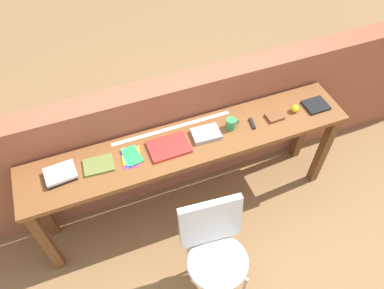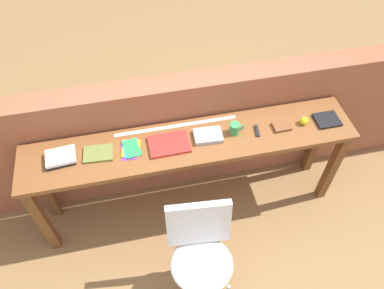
# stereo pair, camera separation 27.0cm
# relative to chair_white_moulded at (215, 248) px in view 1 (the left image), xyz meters

# --- Properties ---
(ground_plane) EXTENTS (40.00, 40.00, 0.00)m
(ground_plane) POSITION_rel_chair_white_moulded_xyz_m (0.08, 0.39, -0.53)
(ground_plane) COLOR olive
(brick_wall_back) EXTENTS (6.00, 0.20, 1.17)m
(brick_wall_back) POSITION_rel_chair_white_moulded_xyz_m (0.08, 1.03, 0.06)
(brick_wall_back) COLOR #935138
(brick_wall_back) RESTS_ON ground
(sideboard) EXTENTS (2.50, 0.44, 0.88)m
(sideboard) POSITION_rel_chair_white_moulded_xyz_m (0.08, 0.69, 0.21)
(sideboard) COLOR brown
(sideboard) RESTS_ON ground
(chair_white_moulded) EXTENTS (0.48, 0.49, 0.89)m
(chair_white_moulded) POSITION_rel_chair_white_moulded_xyz_m (0.00, 0.00, 0.00)
(chair_white_moulded) COLOR silver
(chair_white_moulded) RESTS_ON ground
(book_stack_leftmost) EXTENTS (0.22, 0.17, 0.05)m
(book_stack_leftmost) POSITION_rel_chair_white_moulded_xyz_m (-0.85, 0.71, 0.38)
(book_stack_leftmost) COLOR black
(book_stack_leftmost) RESTS_ON sideboard
(magazine_cycling) EXTENTS (0.22, 0.16, 0.02)m
(magazine_cycling) POSITION_rel_chair_white_moulded_xyz_m (-0.59, 0.71, 0.36)
(magazine_cycling) COLOR olive
(magazine_cycling) RESTS_ON sideboard
(pamphlet_pile_colourful) EXTENTS (0.16, 0.19, 0.01)m
(pamphlet_pile_colourful) POSITION_rel_chair_white_moulded_xyz_m (-0.36, 0.71, 0.36)
(pamphlet_pile_colourful) COLOR purple
(pamphlet_pile_colourful) RESTS_ON sideboard
(book_open_centre) EXTENTS (0.30, 0.21, 0.02)m
(book_open_centre) POSITION_rel_chair_white_moulded_xyz_m (-0.09, 0.69, 0.36)
(book_open_centre) COLOR red
(book_open_centre) RESTS_ON sideboard
(book_grey_hardcover) EXTENTS (0.22, 0.16, 0.03)m
(book_grey_hardcover) POSITION_rel_chair_white_moulded_xyz_m (0.21, 0.70, 0.37)
(book_grey_hardcover) COLOR #9E9EA3
(book_grey_hardcover) RESTS_ON sideboard
(mug) EXTENTS (0.11, 0.08, 0.09)m
(mug) POSITION_rel_chair_white_moulded_xyz_m (0.42, 0.71, 0.40)
(mug) COLOR #338C4C
(mug) RESTS_ON sideboard
(multitool_folded) EXTENTS (0.04, 0.11, 0.02)m
(multitool_folded) POSITION_rel_chair_white_moulded_xyz_m (0.59, 0.68, 0.36)
(multitool_folded) COLOR black
(multitool_folded) RESTS_ON sideboard
(leather_journal_brown) EXTENTS (0.13, 0.10, 0.02)m
(leather_journal_brown) POSITION_rel_chair_white_moulded_xyz_m (0.78, 0.68, 0.37)
(leather_journal_brown) COLOR brown
(leather_journal_brown) RESTS_ON sideboard
(sports_ball_small) EXTENTS (0.06, 0.06, 0.06)m
(sports_ball_small) POSITION_rel_chair_white_moulded_xyz_m (0.96, 0.69, 0.38)
(sports_ball_small) COLOR yellow
(sports_ball_small) RESTS_ON sideboard
(book_repair_rightmost) EXTENTS (0.19, 0.16, 0.02)m
(book_repair_rightmost) POSITION_rel_chair_white_moulded_xyz_m (1.15, 0.67, 0.36)
(book_repair_rightmost) COLOR black
(book_repair_rightmost) RESTS_ON sideboard
(ruler_metal_back_edge) EXTENTS (0.94, 0.03, 0.00)m
(ruler_metal_back_edge) POSITION_rel_chair_white_moulded_xyz_m (-0.00, 0.86, 0.35)
(ruler_metal_back_edge) COLOR silver
(ruler_metal_back_edge) RESTS_ON sideboard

